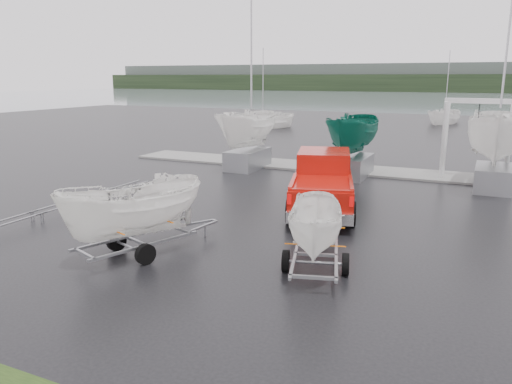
# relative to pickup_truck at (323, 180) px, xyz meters

# --- Properties ---
(ground_plane) EXTENTS (120.00, 120.00, 0.00)m
(ground_plane) POSITION_rel_pickup_truck_xyz_m (0.21, -4.41, -1.15)
(ground_plane) COLOR black
(ground_plane) RESTS_ON ground
(lake) EXTENTS (300.00, 300.00, 0.00)m
(lake) POSITION_rel_pickup_truck_xyz_m (0.21, 95.59, -1.16)
(lake) COLOR gray
(lake) RESTS_ON ground
(dock) EXTENTS (30.00, 3.00, 0.12)m
(dock) POSITION_rel_pickup_truck_xyz_m (0.21, 8.59, -1.10)
(dock) COLOR gray
(dock) RESTS_ON ground
(treeline) EXTENTS (300.00, 8.00, 6.00)m
(treeline) POSITION_rel_pickup_truck_xyz_m (0.21, 165.59, 1.85)
(treeline) COLOR black
(treeline) RESTS_ON ground
(far_hill) EXTENTS (300.00, 6.00, 10.00)m
(far_hill) POSITION_rel_pickup_truck_xyz_m (0.21, 173.59, 3.85)
(far_hill) COLOR #4C5651
(far_hill) RESTS_ON ground
(pickup_truck) EXTENTS (4.00, 6.98, 2.20)m
(pickup_truck) POSITION_rel_pickup_truck_xyz_m (0.00, 0.00, 0.00)
(pickup_truck) COLOR #9F0F08
(pickup_truck) RESTS_ON ground
(trailer_hitched) EXTENTS (2.14, 3.79, 4.33)m
(trailer_hitched) POSITION_rel_pickup_truck_xyz_m (1.91, -6.58, 1.22)
(trailer_hitched) COLOR gray
(trailer_hitched) RESTS_ON ground
(trailer_parked) EXTENTS (2.35, 3.79, 5.23)m
(trailer_parked) POSITION_rel_pickup_truck_xyz_m (-3.26, -7.72, 1.68)
(trailer_parked) COLOR gray
(trailer_parked) RESTS_ON ground
(boat_hoist) EXTENTS (3.30, 2.18, 4.12)m
(boat_hoist) POSITION_rel_pickup_truck_xyz_m (5.31, 8.59, 1.52)
(boat_hoist) COLOR silver
(boat_hoist) RESTS_ON ground
(keelboat_0) EXTENTS (2.24, 3.20, 10.40)m
(keelboat_0) POSITION_rel_pickup_truck_xyz_m (-6.57, 6.59, 2.39)
(keelboat_0) COLOR gray
(keelboat_0) RESTS_ON ground
(keelboat_1) EXTENTS (2.19, 3.20, 6.93)m
(keelboat_1) POSITION_rel_pickup_truck_xyz_m (-0.51, 6.79, 2.30)
(keelboat_1) COLOR gray
(keelboat_1) RESTS_ON ground
(keelboat_2) EXTENTS (2.59, 3.20, 10.76)m
(keelboat_2) POSITION_rel_pickup_truck_xyz_m (6.24, 6.59, 2.97)
(keelboat_2) COLOR gray
(keelboat_2) RESTS_ON ground
(mast_rack_0) EXTENTS (0.56, 6.50, 0.06)m
(mast_rack_0) POSITION_rel_pickup_truck_xyz_m (-8.79, -3.41, -0.80)
(mast_rack_0) COLOR gray
(mast_rack_0) RESTS_ON ground
(moored_boat_0) EXTENTS (3.79, 3.79, 11.52)m
(moored_boat_0) POSITION_rel_pickup_truck_xyz_m (-15.34, 28.12, -1.14)
(moored_boat_0) COLOR white
(moored_boat_0) RESTS_ON ground
(moored_boat_1) EXTENTS (3.16, 3.21, 11.47)m
(moored_boat_1) POSITION_rel_pickup_truck_xyz_m (1.16, 41.29, -1.14)
(moored_boat_1) COLOR white
(moored_boat_1) RESTS_ON ground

